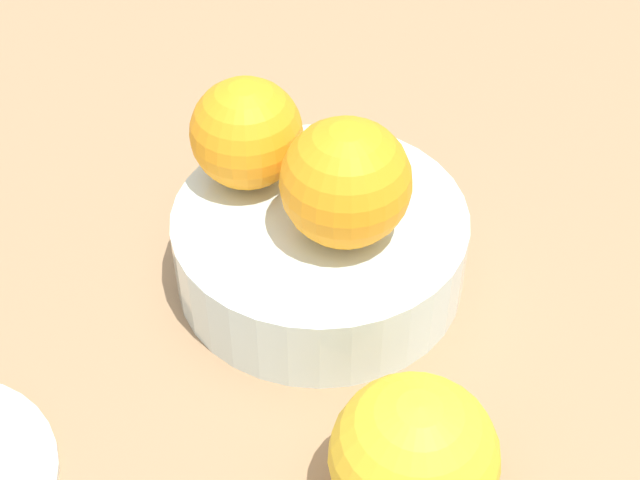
% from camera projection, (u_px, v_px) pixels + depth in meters
% --- Properties ---
extents(ground_plane, '(1.10, 1.10, 0.02)m').
position_uv_depth(ground_plane, '(320.00, 286.00, 0.60)').
color(ground_plane, '#997551').
extents(fruit_bowl, '(0.18, 0.18, 0.05)m').
position_uv_depth(fruit_bowl, '(320.00, 247.00, 0.58)').
color(fruit_bowl, silver).
rests_on(fruit_bowl, ground_plane).
extents(orange_in_bowl_0, '(0.07, 0.07, 0.07)m').
position_uv_depth(orange_in_bowl_0, '(346.00, 183.00, 0.52)').
color(orange_in_bowl_0, orange).
rests_on(orange_in_bowl_0, fruit_bowl).
extents(orange_in_bowl_1, '(0.07, 0.07, 0.07)m').
position_uv_depth(orange_in_bowl_1, '(246.00, 133.00, 0.56)').
color(orange_in_bowl_1, orange).
rests_on(orange_in_bowl_1, fruit_bowl).
extents(orange_loose_0, '(0.08, 0.08, 0.08)m').
position_uv_depth(orange_loose_0, '(414.00, 458.00, 0.45)').
color(orange_loose_0, yellow).
rests_on(orange_loose_0, ground_plane).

